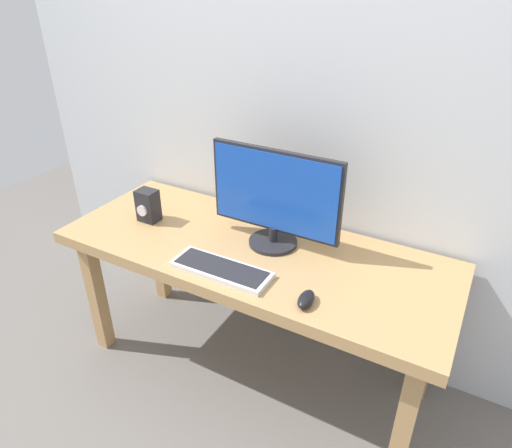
{
  "coord_description": "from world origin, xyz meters",
  "views": [
    {
      "loc": [
        0.81,
        -1.41,
        1.73
      ],
      "look_at": [
        0.02,
        0.0,
        0.82
      ],
      "focal_mm": 31.77,
      "sensor_mm": 36.0,
      "label": 1
    }
  ],
  "objects_px": {
    "desk": "(252,263)",
    "keyboard_primary": "(221,269)",
    "monitor": "(275,197)",
    "audio_controller": "(148,206)",
    "mouse": "(306,299)"
  },
  "relations": [
    {
      "from": "monitor",
      "to": "audio_controller",
      "type": "bearing_deg",
      "value": -169.93
    },
    {
      "from": "monitor",
      "to": "keyboard_primary",
      "type": "height_order",
      "value": "monitor"
    },
    {
      "from": "desk",
      "to": "audio_controller",
      "type": "distance_m",
      "value": 0.56
    },
    {
      "from": "desk",
      "to": "audio_controller",
      "type": "xyz_separation_m",
      "value": [
        -0.54,
        -0.03,
        0.16
      ]
    },
    {
      "from": "mouse",
      "to": "audio_controller",
      "type": "xyz_separation_m",
      "value": [
        -0.89,
        0.2,
        0.06
      ]
    },
    {
      "from": "keyboard_primary",
      "to": "audio_controller",
      "type": "relative_size",
      "value": 2.64
    },
    {
      "from": "monitor",
      "to": "audio_controller",
      "type": "height_order",
      "value": "monitor"
    },
    {
      "from": "desk",
      "to": "keyboard_primary",
      "type": "xyz_separation_m",
      "value": [
        -0.02,
        -0.21,
        0.09
      ]
    },
    {
      "from": "keyboard_primary",
      "to": "audio_controller",
      "type": "distance_m",
      "value": 0.56
    },
    {
      "from": "desk",
      "to": "keyboard_primary",
      "type": "bearing_deg",
      "value": -94.95
    },
    {
      "from": "audio_controller",
      "to": "monitor",
      "type": "bearing_deg",
      "value": 10.07
    },
    {
      "from": "keyboard_primary",
      "to": "mouse",
      "type": "relative_size",
      "value": 3.84
    },
    {
      "from": "monitor",
      "to": "keyboard_primary",
      "type": "bearing_deg",
      "value": -105.27
    },
    {
      "from": "mouse",
      "to": "monitor",
      "type": "bearing_deg",
      "value": 128.38
    },
    {
      "from": "desk",
      "to": "mouse",
      "type": "distance_m",
      "value": 0.43
    }
  ]
}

